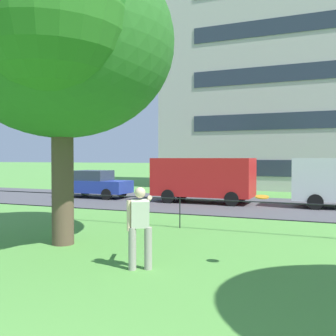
{
  "coord_description": "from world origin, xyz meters",
  "views": [
    {
      "loc": [
        2.09,
        -0.92,
        2.27
      ],
      "look_at": [
        -1.88,
        8.57,
        2.0
      ],
      "focal_mm": 42.38,
      "sensor_mm": 36.0,
      "label": 1
    }
  ],
  "objects": [
    {
      "name": "park_fence",
      "position": [
        0.0,
        10.94,
        0.67
      ],
      "size": [
        34.39,
        0.04,
        1.0
      ],
      "color": "black",
      "rests_on": "ground"
    },
    {
      "name": "panel_van_far_left",
      "position": [
        -3.95,
        18.12,
        1.27
      ],
      "size": [
        5.01,
        2.12,
        2.24
      ],
      "color": "red",
      "rests_on": "ground"
    },
    {
      "name": "tree_small_lawn",
      "position": [
        -4.27,
        7.6,
        5.28
      ],
      "size": [
        5.84,
        6.7,
        7.74
      ],
      "color": "brown",
      "rests_on": "ground"
    },
    {
      "name": "street_strip",
      "position": [
        0.0,
        17.81,
        0.0
      ],
      "size": [
        80.0,
        7.89,
        0.01
      ],
      "primitive_type": "cube",
      "color": "#4C4C51",
      "rests_on": "ground"
    },
    {
      "name": "frisbee",
      "position": [
        0.77,
        7.12,
        1.48
      ],
      "size": [
        0.31,
        0.31,
        0.06
      ],
      "color": "orange"
    },
    {
      "name": "car_blue_far_right",
      "position": [
        -10.35,
        18.1,
        0.78
      ],
      "size": [
        4.0,
        1.82,
        1.54
      ],
      "color": "#233899",
      "rests_on": "ground"
    },
    {
      "name": "person_thrower",
      "position": [
        -1.51,
        6.21,
        0.9
      ],
      "size": [
        0.47,
        0.88,
        1.67
      ],
      "color": "gray",
      "rests_on": "ground"
    }
  ]
}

